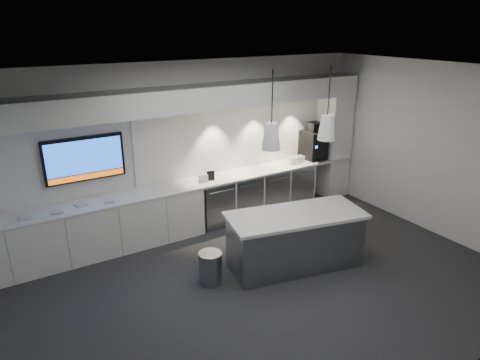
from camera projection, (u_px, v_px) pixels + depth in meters
floor at (269, 282)px, 6.29m from camera, size 7.00×7.00×0.00m
ceiling at (274, 74)px, 5.25m from camera, size 7.00×7.00×0.00m
wall_back at (192, 145)px, 7.78m from camera, size 7.00×0.00×7.00m
wall_front at (435, 275)px, 3.76m from camera, size 7.00×0.00×7.00m
wall_right at (435, 150)px, 7.47m from camera, size 0.00×7.00×7.00m
back_counter at (201, 182)px, 7.73m from camera, size 6.80×0.65×0.04m
left_base_cabinets at (106, 227)px, 7.03m from camera, size 3.30×0.63×0.86m
fridge_unit_a at (214, 203)px, 8.01m from camera, size 0.60×0.61×0.85m
fridge_unit_b at (242, 196)px, 8.31m from camera, size 0.60×0.61×0.85m
fridge_unit_c at (269, 190)px, 8.62m from camera, size 0.60×0.61×0.85m
fridge_unit_d at (294, 184)px, 8.93m from camera, size 0.60×0.61×0.85m
backsplash at (248, 134)px, 8.33m from camera, size 4.60×0.03×1.30m
soffit at (197, 98)px, 7.22m from camera, size 6.90×0.60×0.40m
column at (334, 136)px, 9.16m from camera, size 0.55×0.55×2.60m
wall_tv at (84, 159)px, 6.79m from camera, size 1.25×0.07×0.72m
island at (295, 239)px, 6.60m from camera, size 2.22×1.31×0.88m
bin at (210, 268)px, 6.22m from camera, size 0.42×0.42×0.48m
coffee_machine at (313, 144)px, 8.92m from camera, size 0.43×0.60×0.77m
sign_black at (211, 176)px, 7.73m from camera, size 0.14×0.06×0.18m
sign_white at (203, 179)px, 7.64m from camera, size 0.18×0.07×0.14m
cup_cluster at (296, 160)px, 8.69m from camera, size 0.34×0.16×0.14m
tray_a at (25, 218)px, 6.23m from camera, size 0.17×0.17×0.02m
tray_b at (58, 212)px, 6.44m from camera, size 0.18×0.18×0.02m
tray_c at (81, 205)px, 6.69m from camera, size 0.20×0.20×0.02m
tray_d at (110, 201)px, 6.83m from camera, size 0.19×0.19×0.02m
pendant_left at (271, 136)px, 5.77m from camera, size 0.26×0.26×1.07m
pendant_right at (327, 127)px, 6.25m from camera, size 0.26×0.26×1.07m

